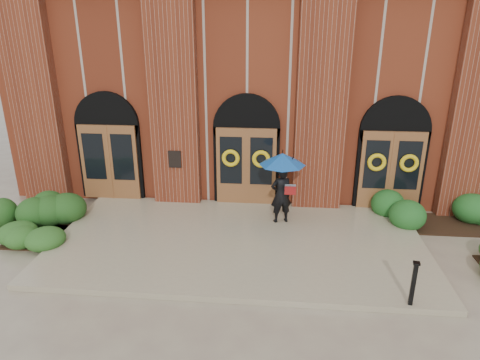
# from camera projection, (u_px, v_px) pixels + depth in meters

# --- Properties ---
(ground) EXTENTS (90.00, 90.00, 0.00)m
(ground) POSITION_uv_depth(u_px,v_px,m) (238.00, 247.00, 11.59)
(ground) COLOR tan
(ground) RESTS_ON ground
(landing) EXTENTS (10.00, 5.30, 0.15)m
(landing) POSITION_uv_depth(u_px,v_px,m) (238.00, 242.00, 11.70)
(landing) COLOR tan
(landing) RESTS_ON ground
(church_building) EXTENTS (16.20, 12.53, 7.00)m
(church_building) POSITION_uv_depth(u_px,v_px,m) (258.00, 77.00, 18.57)
(church_building) COLOR maroon
(church_building) RESTS_ON ground
(man_with_umbrella) EXTENTS (1.67, 1.67, 2.12)m
(man_with_umbrella) POSITION_uv_depth(u_px,v_px,m) (282.00, 175.00, 12.22)
(man_with_umbrella) COLOR black
(man_with_umbrella) RESTS_ON landing
(metal_post) EXTENTS (0.16, 0.16, 1.01)m
(metal_post) POSITION_uv_depth(u_px,v_px,m) (413.00, 283.00, 8.81)
(metal_post) COLOR black
(metal_post) RESTS_ON landing
(hedge_wall_left) EXTENTS (3.29, 1.32, 0.84)m
(hedge_wall_left) POSITION_uv_depth(u_px,v_px,m) (53.00, 211.00, 12.75)
(hedge_wall_left) COLOR #1F4717
(hedge_wall_left) RESTS_ON ground
(hedge_wall_right) EXTENTS (3.22, 1.29, 0.83)m
(hedge_wall_right) POSITION_uv_depth(u_px,v_px,m) (446.00, 212.00, 12.70)
(hedge_wall_right) COLOR #1E531D
(hedge_wall_right) RESTS_ON ground
(hedge_front_left) EXTENTS (1.51, 1.29, 0.53)m
(hedge_front_left) POSITION_uv_depth(u_px,v_px,m) (40.00, 229.00, 11.99)
(hedge_front_left) COLOR #27551D
(hedge_front_left) RESTS_ON ground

